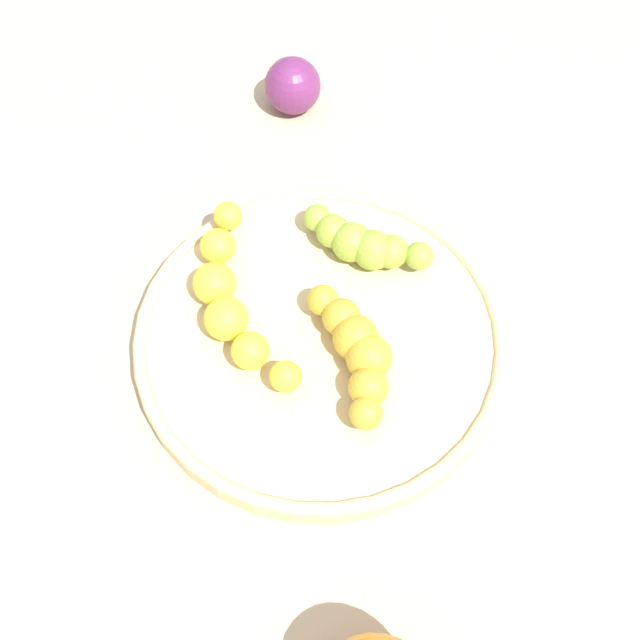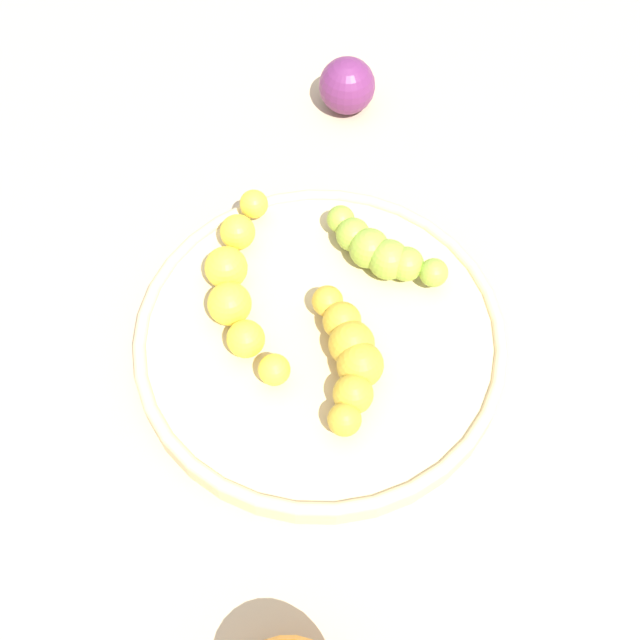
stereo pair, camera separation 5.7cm
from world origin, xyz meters
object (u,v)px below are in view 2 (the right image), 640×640
(fruit_bowl, at_px, (320,338))
(plum_purple, at_px, (347,86))
(banana_spotted, at_px, (348,356))
(banana_green, at_px, (381,251))
(banana_yellow, at_px, (238,284))

(fruit_bowl, height_order, plum_purple, plum_purple)
(banana_spotted, xyz_separation_m, plum_purple, (0.22, -0.18, -0.01))
(fruit_bowl, relative_size, banana_green, 2.63)
(banana_yellow, height_order, banana_green, banana_yellow)
(plum_purple, bearing_deg, banana_yellow, 120.77)
(banana_spotted, xyz_separation_m, banana_green, (0.06, -0.08, -0.00))
(fruit_bowl, distance_m, banana_spotted, 0.04)
(banana_green, bearing_deg, fruit_bowl, 0.01)
(banana_yellow, height_order, plum_purple, same)
(fruit_bowl, height_order, banana_spotted, banana_spotted)
(banana_yellow, bearing_deg, banana_green, -172.03)
(banana_yellow, xyz_separation_m, banana_green, (-0.04, -0.11, -0.00))
(fruit_bowl, xyz_separation_m, banana_spotted, (-0.04, 0.00, 0.02))
(fruit_bowl, height_order, banana_green, banana_green)
(fruit_bowl, bearing_deg, banana_yellow, 23.87)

